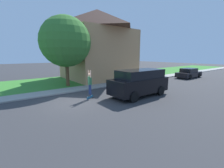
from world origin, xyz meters
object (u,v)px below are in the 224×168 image
object	(u,v)px
lawn_tree_near	(66,42)
skateboarder	(90,82)
suv_parked	(139,82)
skateboard	(90,97)

from	to	relation	value
lawn_tree_near	skateboarder	xyz separation A→B (m)	(5.41, -0.35, -3.30)
suv_parked	skateboarder	size ratio (longest dim) A/B	2.74
suv_parked	lawn_tree_near	bearing A→B (deg)	-154.87
skateboarder	skateboard	size ratio (longest dim) A/B	2.58
suv_parked	skateboard	world-z (taller)	suv_parked
skateboarder	lawn_tree_near	bearing A→B (deg)	176.30
skateboarder	skateboard	xyz separation A→B (m)	(-0.03, -0.01, -1.16)
suv_parked	skateboarder	xyz separation A→B (m)	(-1.61, -3.64, 0.15)
skateboarder	skateboard	distance (m)	1.16
suv_parked	skateboard	size ratio (longest dim) A/B	7.08
skateboarder	skateboard	world-z (taller)	skateboarder
lawn_tree_near	skateboard	bearing A→B (deg)	-3.83
skateboard	suv_parked	bearing A→B (deg)	65.79
lawn_tree_near	skateboard	distance (m)	7.00
skateboarder	skateboard	bearing A→B (deg)	-159.92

